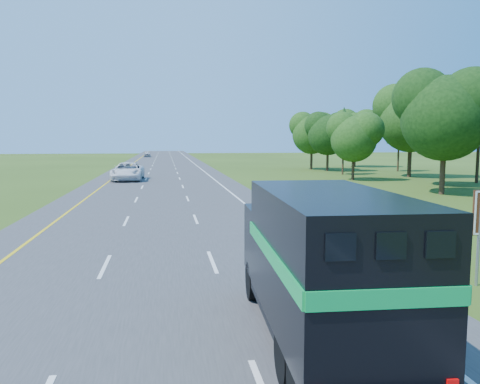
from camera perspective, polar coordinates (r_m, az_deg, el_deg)
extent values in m
cube|color=#38383A|center=(55.16, -9.37, 1.83)|extent=(15.00, 260.00, 0.04)
cube|color=yellow|center=(55.45, -15.06, 1.75)|extent=(0.15, 260.00, 0.01)
cube|color=white|center=(55.40, -3.67, 1.95)|extent=(0.15, 260.00, 0.01)
cylinder|color=black|center=(12.76, 1.65, -10.72)|extent=(0.37, 1.03, 1.01)
cylinder|color=black|center=(13.16, 10.16, -10.30)|extent=(0.37, 1.03, 1.01)
cylinder|color=black|center=(8.70, 5.86, -19.21)|extent=(0.37, 1.03, 1.01)
cylinder|color=black|center=(9.27, 18.24, -17.84)|extent=(0.37, 1.03, 1.01)
cylinder|color=black|center=(8.37, 21.56, -20.70)|extent=(0.37, 1.03, 1.01)
cube|color=black|center=(10.19, 9.58, -14.66)|extent=(2.59, 7.47, 0.26)
cube|color=black|center=(12.56, 6.12, -5.79)|extent=(2.34, 1.77, 1.75)
cube|color=black|center=(13.29, 5.37, -3.09)|extent=(2.03, 0.16, 0.55)
cube|color=black|center=(9.17, 10.85, -7.91)|extent=(2.57, 5.45, 2.53)
cube|color=#089F42|center=(6.72, 17.73, -12.31)|extent=(2.30, 0.16, 0.28)
cube|color=#089F42|center=(8.88, 3.57, -7.45)|extent=(0.31, 5.33, 0.28)
cube|color=#089F42|center=(9.55, 17.63, -6.76)|extent=(0.31, 5.33, 0.28)
cube|color=black|center=(6.28, 12.15, -6.59)|extent=(0.42, 0.06, 0.37)
cube|color=black|center=(6.53, 17.95, -6.27)|extent=(0.42, 0.06, 0.37)
cube|color=black|center=(6.84, 23.26, -5.92)|extent=(0.42, 0.06, 0.37)
cube|color=#B20505|center=(7.62, 24.50, -20.49)|extent=(0.17, 0.05, 0.13)
imported|color=white|center=(51.00, -13.53, 2.46)|extent=(3.27, 6.84, 1.88)
imported|color=#B6B7BD|center=(120.71, -11.27, 4.57)|extent=(1.92, 4.42, 1.48)
cylinder|color=gray|center=(15.48, 27.08, -5.37)|extent=(0.09, 0.09, 2.67)
cube|color=orange|center=(28.28, 8.64, -1.41)|extent=(0.07, 0.04, 1.01)
cube|color=white|center=(28.25, 8.65, -0.85)|extent=(0.08, 0.05, 0.11)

